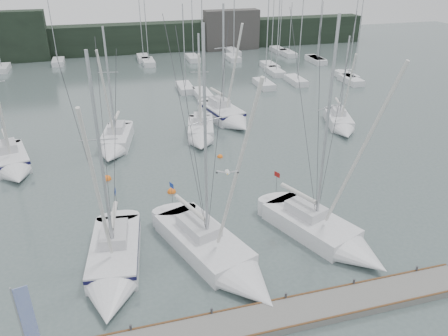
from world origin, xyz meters
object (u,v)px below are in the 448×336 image
object	(u,v)px
sailboat_mid_e	(341,125)
sailboat_mid_c	(201,134)
sailboat_near_right	(333,238)
buoy_c	(107,179)
sailboat_mid_d	(228,117)
sailboat_mid_a	(13,164)
sailboat_near_center	(224,261)
sailboat_mid_b	(114,144)
sailboat_near_left	(113,269)
buoy_b	(220,157)
dock_banner	(25,319)
buoy_a	(172,192)

from	to	relation	value
sailboat_mid_e	sailboat_mid_c	bearing A→B (deg)	-167.28
sailboat_near_right	buoy_c	xyz separation A→B (m)	(-13.38, 12.93, -0.55)
sailboat_mid_d	sailboat_mid_e	bearing A→B (deg)	-37.42
sailboat_mid_a	buoy_c	world-z (taller)	sailboat_mid_a
sailboat_near_center	sailboat_mid_b	world-z (taller)	sailboat_near_center
sailboat_near_right	sailboat_mid_a	world-z (taller)	sailboat_near_right
sailboat_mid_a	sailboat_mid_e	xyz separation A→B (m)	(31.36, 1.12, -0.11)
sailboat_near_center	sailboat_near_right	distance (m)	7.19
sailboat_near_left	buoy_b	bearing A→B (deg)	61.70
sailboat_mid_e	sailboat_mid_d	bearing A→B (deg)	171.80
sailboat_mid_a	dock_banner	world-z (taller)	sailboat_mid_a
sailboat_near_center	sailboat_mid_e	world-z (taller)	sailboat_near_center
sailboat_mid_b	buoy_c	xyz separation A→B (m)	(-0.94, -5.74, -0.57)
buoy_a	sailboat_near_left	bearing A→B (deg)	-118.49
sailboat_mid_b	sailboat_mid_c	size ratio (longest dim) A/B	1.10
buoy_b	buoy_c	bearing A→B (deg)	-170.66
buoy_c	sailboat_near_left	bearing A→B (deg)	-90.32
sailboat_near_left	sailboat_mid_a	world-z (taller)	sailboat_near_left
sailboat_mid_b	buoy_b	xyz separation A→B (m)	(9.04, -4.10, -0.57)
buoy_b	sailboat_mid_c	bearing A→B (deg)	99.94
buoy_c	dock_banner	xyz separation A→B (m)	(-3.65, -17.57, 2.95)
sailboat_near_left	buoy_c	distance (m)	12.33
sailboat_near_center	sailboat_mid_c	world-z (taller)	sailboat_near_center
sailboat_mid_a	buoy_c	size ratio (longest dim) A/B	17.66
sailboat_mid_a	dock_banner	distance (m)	21.77
sailboat_mid_c	buoy_c	xyz separation A→B (m)	(-9.22, -5.97, -0.58)
sailboat_near_right	sailboat_mid_a	xyz separation A→B (m)	(-20.88, 16.66, 0.07)
sailboat_mid_e	sailboat_near_right	bearing A→B (deg)	-103.44
sailboat_mid_c	buoy_b	world-z (taller)	sailboat_mid_c
sailboat_mid_e	buoy_b	xyz separation A→B (m)	(-13.88, -3.21, -0.51)
sailboat_mid_c	buoy_b	bearing A→B (deg)	-67.43
sailboat_mid_b	buoy_c	size ratio (longest dim) A/B	16.86
buoy_a	sailboat_mid_c	bearing A→B (deg)	64.59
sailboat_mid_c	sailboat_mid_e	bearing A→B (deg)	8.25
sailboat_mid_b	sailboat_mid_e	distance (m)	22.94
sailboat_near_right	sailboat_mid_a	distance (m)	26.71
sailboat_mid_c	dock_banner	xyz separation A→B (m)	(-12.87, -23.54, 2.37)
sailboat_near_right	dock_banner	xyz separation A→B (m)	(-17.03, -4.65, 2.40)
sailboat_mid_b	buoy_a	xyz separation A→B (m)	(3.78, -9.24, -0.57)
buoy_c	sailboat_mid_e	bearing A→B (deg)	11.49
sailboat_mid_b	buoy_a	size ratio (longest dim) A/B	17.80
sailboat_near_left	sailboat_mid_e	distance (m)	29.45
buoy_c	sailboat_near_right	bearing A→B (deg)	-44.01
sailboat_near_right	buoy_b	world-z (taller)	sailboat_near_right
sailboat_near_right	sailboat_mid_b	bearing A→B (deg)	101.52
sailboat_mid_b	sailboat_near_center	bearing A→B (deg)	-62.25
sailboat_near_center	sailboat_mid_d	xyz separation A→B (m)	(6.93, 23.16, 0.14)
sailboat_mid_e	dock_banner	world-z (taller)	sailboat_mid_e
sailboat_near_right	buoy_a	bearing A→B (deg)	110.41
sailboat_mid_a	buoy_b	distance (m)	17.61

